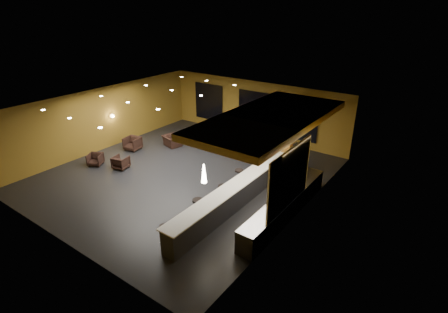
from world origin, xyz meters
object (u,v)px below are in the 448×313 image
Objects in this scene: staff_a at (288,170)px; bar_stool_2 at (222,191)px; bar_stool_4 at (263,162)px; column at (288,135)px; staff_c at (296,170)px; bar_stool_0 at (165,232)px; bar_stool_1 at (198,206)px; armchair_c at (133,143)px; armchair_a at (95,159)px; pendant_1 at (243,151)px; pendant_0 at (204,173)px; prep_counter at (285,207)px; armchair_d at (172,141)px; bar_stool_3 at (239,175)px; staff_b at (296,161)px; pendant_2 at (273,133)px; armchair_b at (121,162)px; bar_counter at (235,196)px.

staff_a is 3.27m from bar_stool_2.
bar_stool_4 is (-1.68, 0.74, -0.34)m from staff_a.
staff_c is at bearing -49.93° from column.
bar_stool_0 is 0.85× the size of bar_stool_1.
column is 4.20× the size of armchair_c.
pendant_1 is at bearing -18.50° from armchair_a.
staff_a is 6.47m from bar_stool_0.
prep_counter is at bearing 51.34° from pendant_0.
bar_stool_0 is at bearing -89.62° from bar_stool_4.
pendant_0 reaches higher than bar_stool_0.
bar_stool_3 is at bearing 177.90° from armchair_d.
bar_stool_2 is at bearing 89.15° from bar_stool_1.
pendant_0 is 5.94m from staff_b.
pendant_1 reaches higher than bar_stool_2.
pendant_2 reaches higher than bar_stool_1.
bar_stool_0 is (6.12, -3.08, 0.14)m from armchair_b.
bar_stool_4 is (0.20, 1.91, -0.01)m from bar_stool_3.
staff_b is (-1.03, 3.18, 0.50)m from prep_counter.
armchair_a is 0.71× the size of armchair_d.
armchair_a is 4.47m from armchair_d.
prep_counter is at bearing 37.97° from bar_stool_1.
bar_stool_2 is at bearing -21.31° from armchair_c.
pendant_2 is 0.84× the size of armchair_c.
pendant_0 reaches higher than prep_counter.
column is at bearing 139.03° from staff_a.
prep_counter is 2.70m from bar_stool_2.
staff_c is at bearing 59.00° from bar_stool_2.
bar_counter is 4.97× the size of staff_c.
pendant_1 is (0.00, 2.50, 0.00)m from pendant_0.
bar_stool_1 reaches higher than prep_counter.
bar_stool_4 is at bearing 90.71° from bar_stool_2.
bar_counter is 10.19× the size of bar_stool_3.
staff_c reaches higher than bar_stool_0.
bar_counter is 11.43× the size of pendant_1.
staff_a reaches higher than prep_counter.
pendant_1 reaches higher than armchair_a.
armchair_a is (-9.38, -4.03, -0.49)m from staff_c.
prep_counter is 3.38m from staff_b.
bar_counter is at bearing 90.00° from pendant_0.
bar_stool_2 is at bearing 90.04° from bar_stool_0.
pendant_2 is at bearing -90.00° from column.
bar_stool_3 is at bearing 128.46° from pendant_1.
bar_stool_1 is at bearing -86.07° from bar_stool_3.
pendant_1 reaches higher than armchair_d.
staff_a is at bearing -170.31° from armchair_b.
prep_counter is at bearing -71.04° from staff_b.
bar_stool_3 is at bearing 98.49° from bar_stool_2.
staff_a is 2.18× the size of bar_stool_4.
bar_stool_3 is (-0.25, 5.08, 0.03)m from bar_stool_0.
pendant_1 is at bearing 171.37° from armchair_d.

